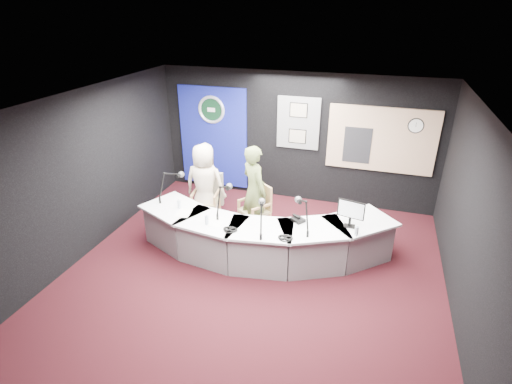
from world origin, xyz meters
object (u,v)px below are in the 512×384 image
(armchair_right, at_px, (254,210))
(person_woman, at_px, (254,191))
(broadcast_desk, at_px, (260,237))
(person_man, at_px, (205,184))
(armchair_left, at_px, (206,201))

(armchair_right, xyz_separation_m, person_woman, (0.00, 0.00, 0.41))
(broadcast_desk, xyz_separation_m, person_man, (-1.39, 0.85, 0.45))
(armchair_left, height_order, person_woman, person_woman)
(broadcast_desk, bearing_deg, armchair_right, 114.42)
(person_man, bearing_deg, armchair_left, 180.00)
(armchair_left, height_order, armchair_right, armchair_right)
(armchair_left, bearing_deg, armchair_right, -14.52)
(armchair_left, xyz_separation_m, person_woman, (1.05, -0.11, 0.44))
(person_man, bearing_deg, person_woman, 170.88)
(person_man, distance_m, person_woman, 1.06)
(person_man, relative_size, person_woman, 0.94)
(armchair_right, height_order, person_woman, person_woman)
(broadcast_desk, relative_size, armchair_left, 5.11)
(person_woman, bearing_deg, armchair_left, 34.21)
(person_woman, bearing_deg, broadcast_desk, 154.60)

